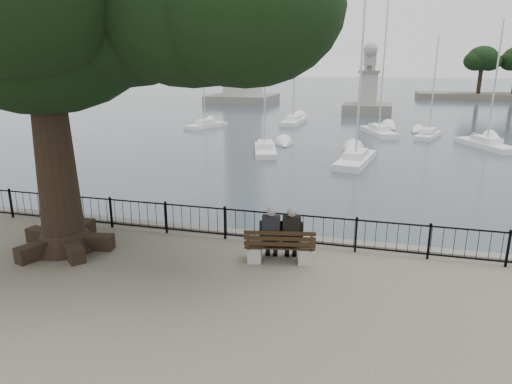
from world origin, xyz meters
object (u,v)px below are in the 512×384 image
(lion_monument, at_px, (368,97))
(lighthouse, at_px, (242,17))
(person_right, at_px, (291,236))
(person_left, at_px, (271,236))
(bench, at_px, (280,250))

(lion_monument, bearing_deg, lighthouse, 148.90)
(person_right, bearing_deg, lion_monument, 89.18)
(person_left, xyz_separation_m, person_right, (0.54, 0.10, 0.00))
(lion_monument, bearing_deg, bench, -91.16)
(person_right, distance_m, lion_monument, 48.56)
(lighthouse, bearing_deg, bench, -72.63)
(person_right, distance_m, lighthouse, 64.62)
(person_left, height_order, person_right, same)
(person_left, relative_size, lion_monument, 0.18)
(person_right, height_order, lion_monument, lion_monument)
(person_left, distance_m, person_right, 0.55)
(bench, relative_size, person_left, 1.24)
(lion_monument, bearing_deg, person_right, -90.82)
(person_left, relative_size, lighthouse, 0.05)
(lighthouse, bearing_deg, person_left, -72.83)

